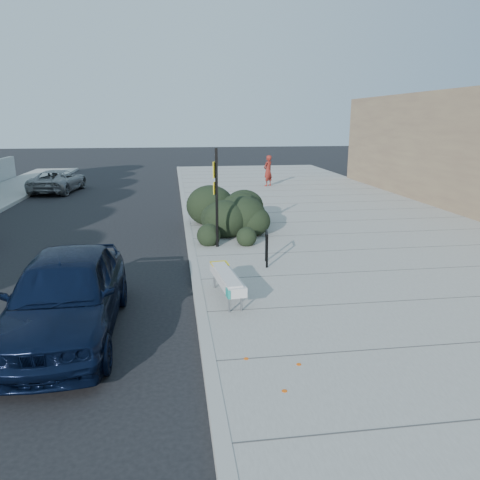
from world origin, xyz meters
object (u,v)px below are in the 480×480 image
(sedan_navy, at_px, (66,294))
(suv_silver, at_px, (58,181))
(pedestrian, at_px, (268,171))
(bench, at_px, (227,279))
(sign_post, at_px, (216,192))
(bike_rack, at_px, (267,245))

(sedan_navy, xyz_separation_m, suv_silver, (-4.26, 18.57, -0.19))
(suv_silver, relative_size, pedestrian, 2.52)
(bench, distance_m, sign_post, 4.46)
(sedan_navy, height_order, suv_silver, sedan_navy)
(sign_post, height_order, suv_silver, sign_post)
(bike_rack, distance_m, sign_post, 2.55)
(bench, relative_size, sedan_navy, 0.41)
(sign_post, relative_size, suv_silver, 0.67)
(bike_rack, xyz_separation_m, sign_post, (-1.15, 1.98, 1.12))
(pedestrian, bearing_deg, bench, 34.94)
(pedestrian, bearing_deg, sedan_navy, 26.91)
(bike_rack, relative_size, suv_silver, 0.20)
(bench, relative_size, suv_silver, 0.44)
(pedestrian, bearing_deg, suv_silver, -42.48)
(bench, xyz_separation_m, bike_rack, (1.33, 2.31, 0.09))
(bench, height_order, sign_post, sign_post)
(sign_post, bearing_deg, bike_rack, -41.69)
(sign_post, bearing_deg, pedestrian, 90.15)
(bike_rack, relative_size, sign_post, 0.30)
(bike_rack, distance_m, pedestrian, 15.20)
(sign_post, relative_size, sedan_navy, 0.63)
(sedan_navy, height_order, pedestrian, pedestrian)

